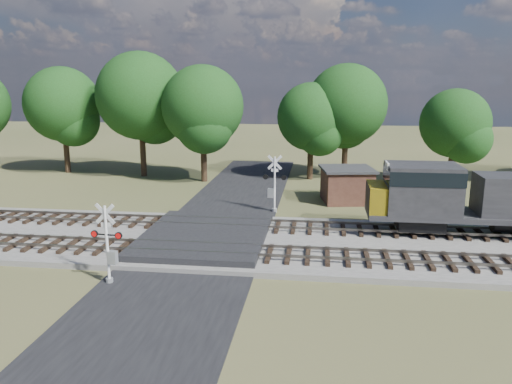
# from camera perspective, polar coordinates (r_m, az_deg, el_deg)

# --- Properties ---
(ground) EXTENTS (160.00, 160.00, 0.00)m
(ground) POSITION_cam_1_polar(r_m,az_deg,el_deg) (28.78, -6.05, -6.06)
(ground) COLOR #474E29
(ground) RESTS_ON ground
(ballast_bed) EXTENTS (140.00, 10.00, 0.30)m
(ballast_bed) POSITION_cam_1_polar(r_m,az_deg,el_deg) (28.69, 14.13, -6.13)
(ballast_bed) COLOR gray
(ballast_bed) RESTS_ON ground
(road) EXTENTS (7.00, 60.00, 0.08)m
(road) POSITION_cam_1_polar(r_m,az_deg,el_deg) (28.77, -6.05, -5.99)
(road) COLOR black
(road) RESTS_ON ground
(crossing_panel) EXTENTS (7.00, 9.00, 0.62)m
(crossing_panel) POSITION_cam_1_polar(r_m,az_deg,el_deg) (29.15, -5.84, -5.17)
(crossing_panel) COLOR #262628
(crossing_panel) RESTS_ON ground
(track_near) EXTENTS (140.00, 2.60, 0.33)m
(track_near) POSITION_cam_1_polar(r_m,az_deg,el_deg) (26.24, -0.38, -6.92)
(track_near) COLOR black
(track_near) RESTS_ON ballast_bed
(track_far) EXTENTS (140.00, 2.60, 0.33)m
(track_far) POSITION_cam_1_polar(r_m,az_deg,el_deg) (30.96, 0.86, -3.84)
(track_far) COLOR black
(track_far) RESTS_ON ballast_bed
(crossing_signal_near) EXTENTS (1.55, 0.35, 3.84)m
(crossing_signal_near) POSITION_cam_1_polar(r_m,az_deg,el_deg) (23.83, -16.44, -6.50)
(crossing_signal_near) COLOR silver
(crossing_signal_near) RESTS_ON ground
(crossing_signal_far) EXTENTS (1.66, 0.37, 4.13)m
(crossing_signal_far) POSITION_cam_1_polar(r_m,az_deg,el_deg) (35.19, 2.00, 0.37)
(crossing_signal_far) COLOR silver
(crossing_signal_far) RESTS_ON ground
(equipment_shed) EXTENTS (4.47, 4.47, 2.64)m
(equipment_shed) POSITION_cam_1_polar(r_m,az_deg,el_deg) (39.11, 10.34, 0.85)
(equipment_shed) COLOR #3F231B
(equipment_shed) RESTS_ON ground
(treeline) EXTENTS (78.19, 11.23, 11.91)m
(treeline) POSITION_cam_1_polar(r_m,az_deg,el_deg) (46.79, 8.69, 9.75)
(treeline) COLOR black
(treeline) RESTS_ON ground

